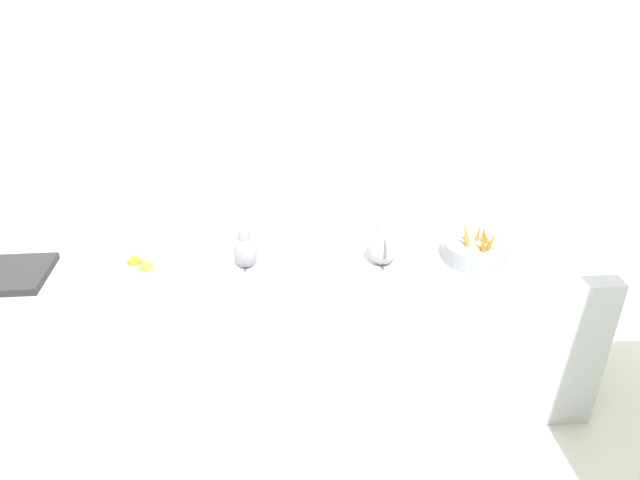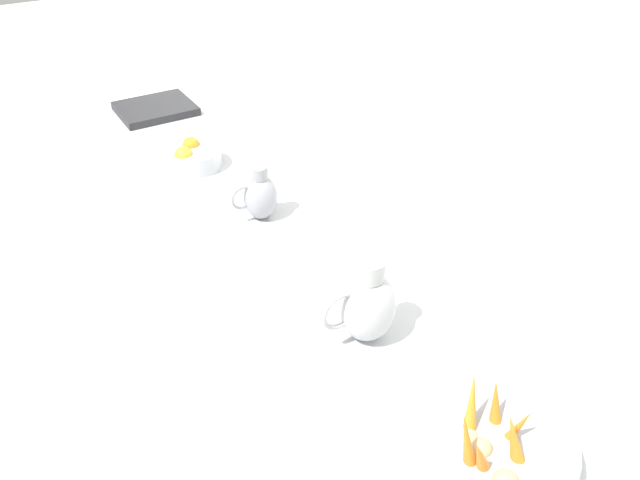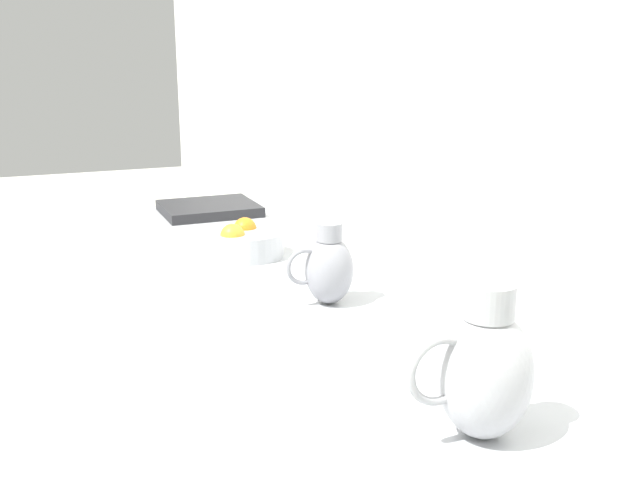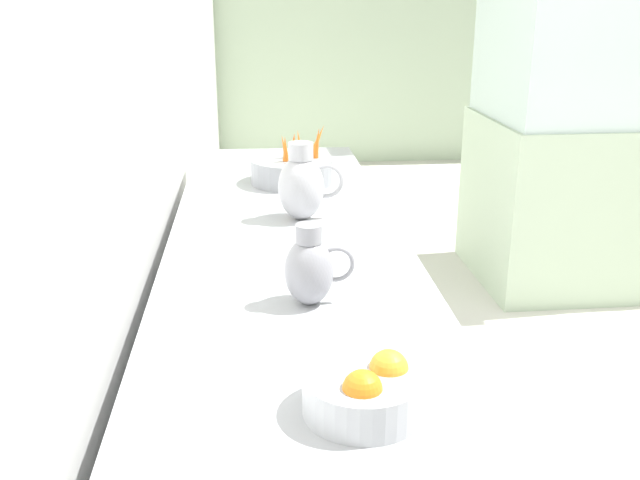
% 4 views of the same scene
% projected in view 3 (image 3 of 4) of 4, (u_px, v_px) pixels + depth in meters
% --- Properties ---
extents(orange_bowl, '(0.22, 0.22, 0.11)m').
position_uv_depth(orange_bowl, '(246.00, 242.00, 2.16)').
color(orange_bowl, '#ADAFB5').
rests_on(orange_bowl, prep_counter).
extents(metal_pitcher_tall, '(0.21, 0.15, 0.25)m').
position_uv_depth(metal_pitcher_tall, '(484.00, 369.00, 1.14)').
color(metal_pitcher_tall, '#A3A3A8').
rests_on(metal_pitcher_tall, prep_counter).
extents(metal_pitcher_short, '(0.17, 0.12, 0.20)m').
position_uv_depth(metal_pitcher_short, '(328.00, 267.00, 1.75)').
color(metal_pitcher_short, gray).
rests_on(metal_pitcher_short, prep_counter).
extents(counter_sink_basin, '(0.34, 0.30, 0.04)m').
position_uv_depth(counter_sink_basin, '(209.00, 208.00, 2.73)').
color(counter_sink_basin, '#232326').
rests_on(counter_sink_basin, prep_counter).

